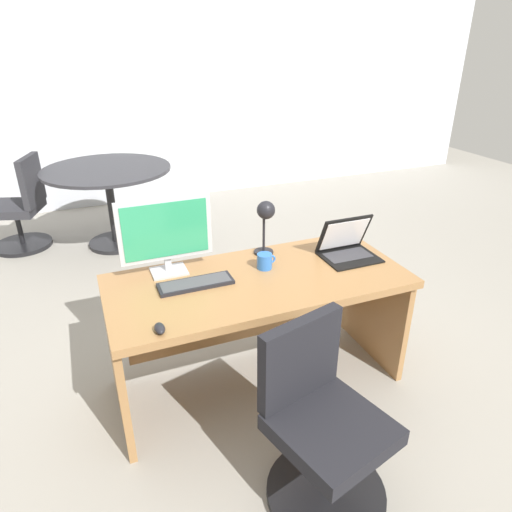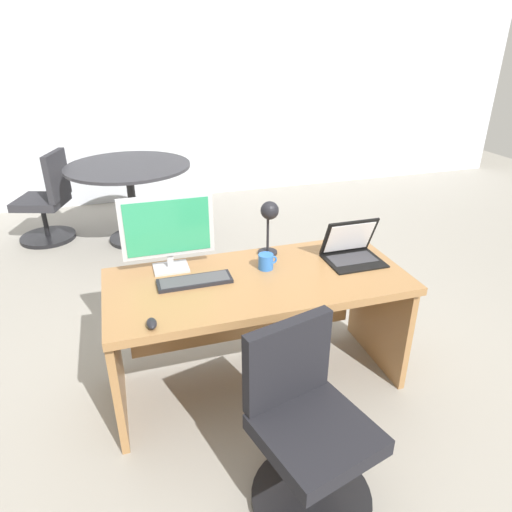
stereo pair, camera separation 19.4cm
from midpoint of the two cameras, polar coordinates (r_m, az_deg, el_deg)
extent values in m
plane|color=gray|center=(4.19, -8.87, -2.50)|extent=(12.00, 12.00, 0.00)
cube|color=silver|center=(6.05, -15.56, 19.59)|extent=(10.00, 0.10, 2.80)
cube|color=#9E7042|center=(2.58, -1.84, -3.24)|extent=(1.68, 0.76, 0.05)
cube|color=#9E7042|center=(2.67, -18.97, -13.26)|extent=(0.04, 0.67, 0.69)
cube|color=#9E7042|center=(3.10, 12.71, -6.35)|extent=(0.04, 0.67, 0.69)
cube|color=#9E7042|center=(2.98, -3.66, -6.39)|extent=(1.48, 0.02, 0.48)
cube|color=#B7BABF|center=(2.69, -12.83, -1.89)|extent=(0.20, 0.16, 0.01)
cube|color=#B7BABF|center=(2.68, -12.96, -0.94)|extent=(0.04, 0.02, 0.08)
cube|color=#B7BABF|center=(2.58, -13.39, 3.26)|extent=(0.52, 0.04, 0.36)
cube|color=#2D9966|center=(2.57, -13.31, 3.11)|extent=(0.47, 0.00, 0.31)
cube|color=black|center=(2.83, 9.66, -0.19)|extent=(0.33, 0.27, 0.01)
cube|color=#38383D|center=(2.84, 9.46, 0.09)|extent=(0.28, 0.15, 0.00)
cube|color=black|center=(2.85, 8.97, 2.74)|extent=(0.33, 0.11, 0.24)
cube|color=white|center=(2.84, 9.06, 2.65)|extent=(0.29, 0.09, 0.20)
cube|color=black|center=(2.52, -9.72, -3.46)|extent=(0.41, 0.13, 0.02)
cube|color=#47474C|center=(2.52, -9.73, -3.24)|extent=(0.38, 0.11, 0.00)
ellipsoid|color=black|center=(2.18, -14.45, -8.79)|extent=(0.05, 0.09, 0.04)
cylinder|color=black|center=(2.85, -0.99, 0.47)|extent=(0.12, 0.12, 0.01)
cylinder|color=black|center=(2.80, -1.01, 2.83)|extent=(0.02, 0.02, 0.24)
sphere|color=black|center=(2.71, -0.80, 5.71)|extent=(0.11, 0.11, 0.11)
cylinder|color=blue|center=(2.65, -1.02, -0.69)|extent=(0.09, 0.09, 0.09)
torus|color=blue|center=(2.66, -0.14, -0.44)|extent=(0.05, 0.01, 0.05)
cylinder|color=black|center=(2.44, 6.14, -27.25)|extent=(0.56, 0.56, 0.04)
cylinder|color=black|center=(2.29, 6.38, -24.39)|extent=(0.05, 0.05, 0.34)
cube|color=black|center=(2.14, 6.68, -20.78)|extent=(0.56, 0.56, 0.08)
cube|color=black|center=(2.09, 2.83, -12.77)|extent=(0.44, 0.17, 0.41)
cylinder|color=black|center=(5.01, -18.01, 1.64)|extent=(0.55, 0.55, 0.04)
cylinder|color=black|center=(4.87, -18.62, 5.81)|extent=(0.08, 0.08, 0.74)
cylinder|color=#2D2D33|center=(4.76, -19.28, 10.14)|extent=(1.23, 1.23, 0.03)
cylinder|color=black|center=(5.33, -27.93, 1.25)|extent=(0.56, 0.56, 0.04)
cylinder|color=black|center=(5.26, -28.35, 3.11)|extent=(0.05, 0.05, 0.34)
cube|color=#2D2D33|center=(5.20, -28.83, 5.22)|extent=(0.58, 0.58, 0.08)
cube|color=#2D2D33|center=(5.03, -27.23, 8.32)|extent=(0.19, 0.43, 0.47)
camera|label=1|loc=(0.10, -92.18, -1.06)|focal=32.10mm
camera|label=2|loc=(0.10, 87.82, 1.06)|focal=32.10mm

